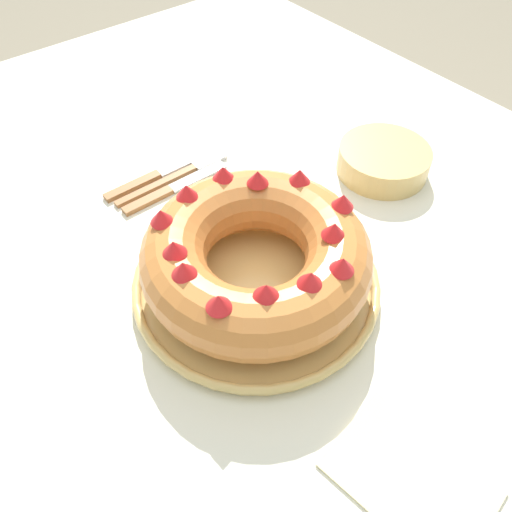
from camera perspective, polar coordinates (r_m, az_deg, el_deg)
The scene contains 9 objects.
ground_plane at distance 1.33m, azimuth -0.64°, elevation -23.20°, with size 8.00×8.00×0.00m, color gray.
dining_table at distance 0.72m, azimuth -1.09°, elevation -6.59°, with size 1.59×1.28×0.74m.
serving_dish at distance 0.65m, azimuth 0.00°, elevation -2.98°, with size 0.32×0.32×0.02m.
bundt_cake at distance 0.61m, azimuth -0.01°, elevation 0.09°, with size 0.29×0.29×0.10m.
fork at distance 0.83m, azimuth -8.63°, elevation 9.23°, with size 0.02×0.20×0.01m.
serving_knife at distance 0.83m, azimuth -11.24°, elevation 9.07°, with size 0.02×0.21×0.01m.
cake_knife at distance 0.80m, azimuth -9.88°, elevation 7.39°, with size 0.02×0.19×0.01m.
side_bowl at distance 0.84m, azimuth 14.35°, elevation 10.54°, with size 0.15×0.15×0.04m, color tan.
napkin at distance 0.57m, azimuth 17.21°, elevation -23.14°, with size 0.16×0.11×0.00m, color beige.
Camera 1 is at (0.33, -0.24, 1.26)m, focal length 35.00 mm.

